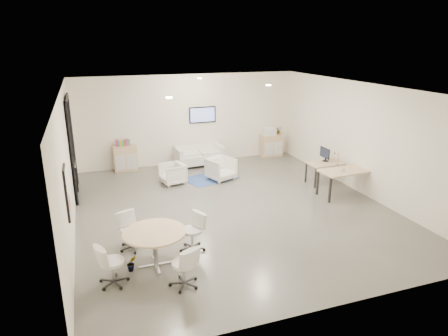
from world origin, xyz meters
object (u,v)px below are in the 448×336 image
(sideboard_left, at_px, (125,158))
(round_table, at_px, (155,235))
(loveseat, at_px, (199,156))
(desk_front, at_px, (345,173))
(armchair_right, at_px, (221,168))
(desk_rear, at_px, (328,165))
(sideboard_right, at_px, (271,145))
(armchair_left, at_px, (173,173))

(sideboard_left, xyz_separation_m, round_table, (-0.10, -6.46, 0.23))
(loveseat, bearing_deg, desk_front, -57.69)
(desk_front, bearing_deg, armchair_right, 135.71)
(desk_rear, bearing_deg, loveseat, 134.82)
(sideboard_right, relative_size, loveseat, 0.49)
(loveseat, bearing_deg, round_table, -117.20)
(armchair_right, bearing_deg, sideboard_left, 124.71)
(armchair_right, relative_size, desk_rear, 0.60)
(desk_front, bearing_deg, desk_rear, 78.88)
(armchair_left, relative_size, desk_rear, 0.54)
(desk_rear, bearing_deg, sideboard_right, 94.31)
(sideboard_right, height_order, round_table, sideboard_right)
(armchair_left, height_order, desk_rear, armchair_left)
(sideboard_right, xyz_separation_m, round_table, (-5.65, -6.46, 0.25))
(sideboard_left, relative_size, round_table, 0.71)
(armchair_left, bearing_deg, sideboard_right, 101.55)
(sideboard_left, distance_m, sideboard_right, 5.55)
(sideboard_right, relative_size, armchair_right, 1.08)
(sideboard_right, height_order, armchair_right, sideboard_right)
(desk_front, height_order, round_table, desk_front)
(sideboard_right, distance_m, armchair_right, 3.37)
(sideboard_right, distance_m, loveseat, 2.99)
(loveseat, xyz_separation_m, armchair_left, (-1.32, -1.64, 0.02))
(sideboard_left, xyz_separation_m, sideboard_right, (5.55, -0.00, -0.02))
(sideboard_left, height_order, armchair_left, sideboard_left)
(sideboard_right, xyz_separation_m, armchair_left, (-4.30, -1.83, -0.07))
(desk_front, bearing_deg, sideboard_right, 88.71)
(sideboard_left, relative_size, sideboard_right, 1.04)
(desk_rear, xyz_separation_m, desk_front, (-0.14, -1.09, 0.09))
(armchair_right, relative_size, round_table, 0.64)
(armchair_right, height_order, round_table, armchair_right)
(loveseat, height_order, desk_rear, loveseat)
(armchair_left, relative_size, desk_front, 0.47)
(sideboard_left, bearing_deg, sideboard_right, -0.03)
(loveseat, distance_m, round_table, 6.82)
(armchair_left, relative_size, armchair_right, 0.90)
(sideboard_left, relative_size, desk_front, 0.58)
(sideboard_right, height_order, desk_front, sideboard_right)
(loveseat, bearing_deg, desk_rear, -48.12)
(sideboard_right, bearing_deg, round_table, -131.18)
(armchair_left, distance_m, round_table, 4.83)
(loveseat, relative_size, armchair_left, 2.43)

